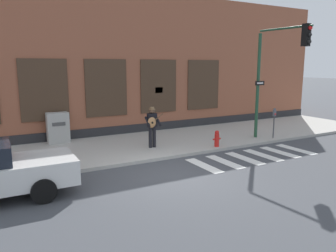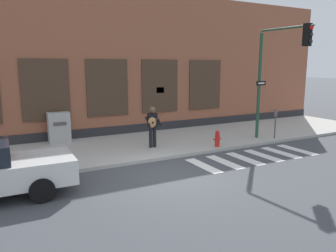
{
  "view_description": "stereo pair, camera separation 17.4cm",
  "coord_description": "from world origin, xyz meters",
  "px_view_note": "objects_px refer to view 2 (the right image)",
  "views": [
    {
      "loc": [
        -5.03,
        -8.82,
        3.53
      ],
      "look_at": [
        0.94,
        2.04,
        1.24
      ],
      "focal_mm": 35.0,
      "sensor_mm": 36.0,
      "label": 1
    },
    {
      "loc": [
        -4.88,
        -8.9,
        3.53
      ],
      "look_at": [
        0.94,
        2.04,
        1.24
      ],
      "focal_mm": 35.0,
      "sensor_mm": 36.0,
      "label": 2
    }
  ],
  "objects_px": {
    "utility_box": "(59,127)",
    "fire_hydrant": "(217,139)",
    "parking_meter": "(276,119)",
    "busker": "(153,125)",
    "traffic_light": "(278,64)"
  },
  "relations": [
    {
      "from": "traffic_light",
      "to": "parking_meter",
      "type": "height_order",
      "value": "traffic_light"
    },
    {
      "from": "fire_hydrant",
      "to": "busker",
      "type": "bearing_deg",
      "value": 154.67
    },
    {
      "from": "busker",
      "to": "traffic_light",
      "type": "xyz_separation_m",
      "value": [
        5.36,
        -1.57,
        2.51
      ]
    },
    {
      "from": "utility_box",
      "to": "fire_hydrant",
      "type": "distance_m",
      "value": 7.04
    },
    {
      "from": "utility_box",
      "to": "fire_hydrant",
      "type": "bearing_deg",
      "value": -34.82
    },
    {
      "from": "parking_meter",
      "to": "utility_box",
      "type": "relative_size",
      "value": 1.06
    },
    {
      "from": "fire_hydrant",
      "to": "utility_box",
      "type": "bearing_deg",
      "value": 145.18
    },
    {
      "from": "traffic_light",
      "to": "utility_box",
      "type": "distance_m",
      "value": 10.1
    },
    {
      "from": "utility_box",
      "to": "fire_hydrant",
      "type": "xyz_separation_m",
      "value": [
        5.77,
        -4.02,
        -0.33
      ]
    },
    {
      "from": "busker",
      "to": "parking_meter",
      "type": "bearing_deg",
      "value": -10.67
    },
    {
      "from": "busker",
      "to": "fire_hydrant",
      "type": "height_order",
      "value": "busker"
    },
    {
      "from": "parking_meter",
      "to": "busker",
      "type": "bearing_deg",
      "value": 169.33
    },
    {
      "from": "traffic_light",
      "to": "fire_hydrant",
      "type": "distance_m",
      "value": 4.27
    },
    {
      "from": "busker",
      "to": "traffic_light",
      "type": "height_order",
      "value": "traffic_light"
    },
    {
      "from": "busker",
      "to": "utility_box",
      "type": "relative_size",
      "value": 1.27
    }
  ]
}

